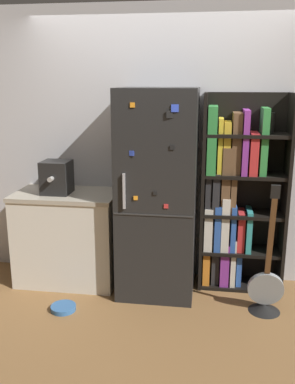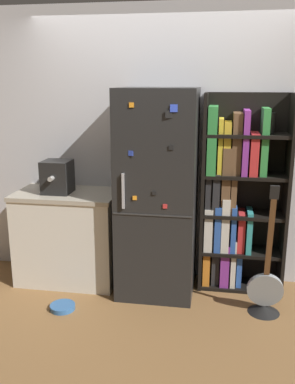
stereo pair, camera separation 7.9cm
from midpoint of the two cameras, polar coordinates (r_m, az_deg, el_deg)
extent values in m
plane|color=olive|center=(4.09, 0.55, -13.31)|extent=(16.00, 16.00, 0.00)
cube|color=silver|center=(4.13, 1.50, 6.05)|extent=(8.00, 0.05, 2.60)
cube|color=black|center=(3.85, 0.81, -0.20)|extent=(0.68, 0.68, 1.86)
cube|color=#333333|center=(3.55, 0.08, -3.12)|extent=(0.67, 0.01, 0.01)
cube|color=#B2B2B7|center=(3.53, -3.79, 0.10)|extent=(0.02, 0.02, 0.30)
cube|color=black|center=(3.40, 2.64, 5.94)|extent=(0.04, 0.01, 0.04)
cube|color=blue|center=(3.46, -2.78, 5.17)|extent=(0.04, 0.02, 0.04)
cube|color=blue|center=(3.37, 3.00, 11.09)|extent=(0.06, 0.01, 0.06)
cube|color=black|center=(3.50, 0.38, -0.15)|extent=(0.03, 0.01, 0.03)
cube|color=black|center=(3.38, 2.34, 10.31)|extent=(0.06, 0.02, 0.06)
cube|color=orange|center=(3.53, -2.23, -0.81)|extent=(0.04, 0.01, 0.03)
cube|color=orange|center=(3.42, -2.70, 11.51)|extent=(0.04, 0.01, 0.04)
cube|color=red|center=(3.51, 1.85, -1.91)|extent=(0.04, 0.01, 0.04)
cube|color=black|center=(3.99, 6.84, -0.12)|extent=(0.03, 0.35, 1.82)
cube|color=black|center=(4.04, 17.38, -0.51)|extent=(0.03, 0.35, 1.82)
cube|color=black|center=(4.15, 12.01, 0.24)|extent=(0.77, 0.03, 1.82)
cube|color=black|center=(4.31, 11.50, -11.87)|extent=(0.71, 0.32, 0.03)
cube|color=black|center=(4.17, 11.74, -7.58)|extent=(0.71, 0.32, 0.03)
cube|color=black|center=(4.04, 12.00, -2.80)|extent=(0.71, 0.32, 0.03)
cube|color=black|center=(3.95, 12.28, 2.23)|extent=(0.71, 0.32, 0.03)
cube|color=black|center=(3.89, 12.57, 7.46)|extent=(0.71, 0.32, 0.03)
cube|color=orange|center=(4.17, 7.38, -8.01)|extent=(0.06, 0.25, 0.58)
cube|color=#262628|center=(4.18, 8.55, -7.91)|extent=(0.07, 0.24, 0.59)
cube|color=purple|center=(4.21, 9.68, -9.12)|extent=(0.08, 0.27, 0.41)
cube|color=silver|center=(4.20, 10.77, -8.90)|extent=(0.05, 0.25, 0.46)
cube|color=#2D59B2|center=(4.18, 11.59, -7.91)|extent=(0.05, 0.23, 0.61)
cube|color=silver|center=(4.07, 7.59, -4.61)|extent=(0.08, 0.26, 0.41)
cube|color=#2D59B2|center=(4.07, 8.77, -4.48)|extent=(0.06, 0.27, 0.43)
cube|color=silver|center=(4.07, 9.76, -3.96)|extent=(0.07, 0.28, 0.51)
cube|color=#2D59B2|center=(4.08, 10.79, -4.54)|extent=(0.05, 0.26, 0.43)
cube|color=red|center=(4.10, 11.77, -4.98)|extent=(0.06, 0.25, 0.37)
cube|color=teal|center=(4.09, 12.75, -4.90)|extent=(0.05, 0.27, 0.39)
cube|color=#262628|center=(3.98, 7.61, 0.85)|extent=(0.05, 0.28, 0.47)
cube|color=#262628|center=(3.98, 8.58, 0.07)|extent=(0.06, 0.28, 0.37)
cube|color=brown|center=(3.96, 9.85, 1.68)|extent=(0.08, 0.25, 0.61)
cube|color=brown|center=(3.98, 10.82, 0.37)|extent=(0.05, 0.25, 0.42)
cube|color=#338C3F|center=(3.88, 8.03, 6.90)|extent=(0.08, 0.30, 0.60)
cube|color=gold|center=(3.89, 9.10, 6.10)|extent=(0.04, 0.23, 0.49)
cube|color=gold|center=(3.90, 9.94, 5.87)|extent=(0.06, 0.24, 0.46)
cube|color=brown|center=(3.90, 11.19, 6.41)|extent=(0.08, 0.25, 0.54)
cube|color=purple|center=(3.90, 12.29, 6.53)|extent=(0.05, 0.29, 0.57)
cube|color=red|center=(3.91, 13.35, 5.04)|extent=(0.07, 0.27, 0.37)
cube|color=#338C3F|center=(3.92, 14.66, 6.55)|extent=(0.06, 0.26, 0.59)
cylinder|color=black|center=(3.90, 15.28, 8.86)|extent=(0.10, 0.10, 0.18)
cube|color=silver|center=(4.25, -11.02, -6.15)|extent=(0.95, 0.57, 0.85)
cube|color=#B2A893|center=(4.12, -11.32, -0.33)|extent=(0.97, 0.59, 0.04)
cube|color=black|center=(4.07, -12.55, 1.94)|extent=(0.26, 0.25, 0.31)
cylinder|color=#A5A39E|center=(3.93, -13.35, 1.66)|extent=(0.04, 0.06, 0.04)
cone|color=black|center=(3.91, 14.71, -14.70)|extent=(0.27, 0.27, 0.06)
cylinder|color=gray|center=(3.83, 14.89, -12.34)|extent=(0.30, 0.09, 0.30)
cube|color=brown|center=(3.57, 15.52, -5.81)|extent=(0.04, 0.11, 0.67)
cube|color=black|center=(3.41, 16.07, 0.03)|extent=(0.07, 0.04, 0.11)
cylinder|color=#3366A5|center=(3.89, -11.75, -14.89)|extent=(0.22, 0.22, 0.04)
torus|color=#3366A5|center=(3.88, -11.76, -14.68)|extent=(0.22, 0.22, 0.01)
camera|label=1|loc=(0.04, -90.58, -0.15)|focal=40.00mm
camera|label=2|loc=(0.04, 89.42, 0.15)|focal=40.00mm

